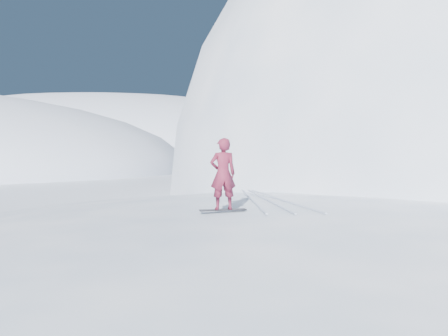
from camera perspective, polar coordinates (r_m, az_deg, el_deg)
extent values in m
plane|color=white|center=(10.97, 15.51, -19.46)|extent=(400.00, 400.00, 0.00)
ellipsoid|color=white|center=(13.94, 16.58, -14.54)|extent=(36.00, 28.00, 4.80)
ellipsoid|color=white|center=(32.61, 24.21, -4.61)|extent=(28.00, 24.00, 18.00)
ellipsoid|color=white|center=(125.64, -15.74, 0.98)|extent=(140.00, 90.00, 36.00)
ellipsoid|color=white|center=(16.38, 3.35, -11.76)|extent=(7.00, 6.30, 1.00)
cube|color=black|center=(11.94, -0.14, -5.48)|extent=(1.31, 0.55, 0.02)
imported|color=maroon|center=(11.83, -0.14, -0.77)|extent=(0.80, 0.62, 1.94)
cube|color=silver|center=(14.25, 3.67, -4.07)|extent=(0.61, 5.98, 0.04)
cube|color=silver|center=(14.27, 5.64, -4.06)|extent=(1.12, 5.92, 0.04)
cube|color=silver|center=(14.31, 7.51, -4.05)|extent=(1.78, 5.77, 0.04)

